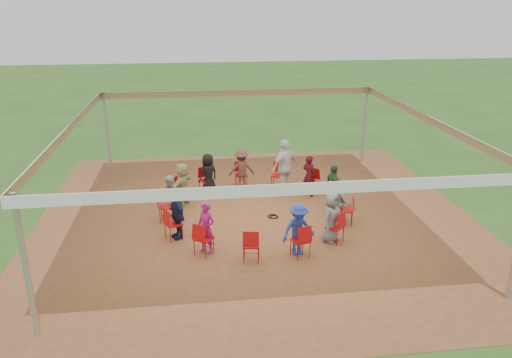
{
  "coord_description": "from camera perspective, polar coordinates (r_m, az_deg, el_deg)",
  "views": [
    {
      "loc": [
        -1.74,
        -13.73,
        6.24
      ],
      "look_at": [
        0.04,
        0.3,
        1.14
      ],
      "focal_mm": 35.0,
      "sensor_mm": 36.0,
      "label": 1
    }
  ],
  "objects": [
    {
      "name": "chair_10",
      "position": [
        12.58,
        -0.54,
        -7.56
      ],
      "size": [
        0.49,
        0.5,
        0.9
      ],
      "primitive_type": null,
      "rotation": [
        0.0,
        0.0,
        -0.17
      ],
      "color": "#B10B0B",
      "rests_on": "ground"
    },
    {
      "name": "person_seated_2",
      "position": [
        16.71,
        6.09,
        0.39
      ],
      "size": [
        0.58,
        0.61,
        1.4
      ],
      "primitive_type": "imported",
      "rotation": [
        0.0,
        0.0,
        2.25
      ],
      "color": "#38090E",
      "rests_on": "ground"
    },
    {
      "name": "person_seated_7",
      "position": [
        13.82,
        -9.02,
        -4.02
      ],
      "size": [
        0.73,
        0.92,
        1.4
      ],
      "primitive_type": "imported",
      "rotation": [
        0.0,
        0.0,
        -1.14
      ],
      "color": "#192044",
      "rests_on": "ground"
    },
    {
      "name": "chair_5",
      "position": [
        17.01,
        -5.67,
        -0.15
      ],
      "size": [
        0.59,
        0.6,
        0.9
      ],
      "primitive_type": null,
      "rotation": [
        0.0,
        0.0,
        -2.59
      ],
      "color": "#B10B0B",
      "rests_on": "ground"
    },
    {
      "name": "chair_9",
      "position": [
        12.97,
        -5.99,
        -6.79
      ],
      "size": [
        0.6,
        0.6,
        0.9
      ],
      "primitive_type": null,
      "rotation": [
        0.0,
        0.0,
        -0.65
      ],
      "color": "#B10B0B",
      "rests_on": "ground"
    },
    {
      "name": "chair_0",
      "position": [
        14.83,
        10.25,
        -3.47
      ],
      "size": [
        0.54,
        0.53,
        0.9
      ],
      "primitive_type": null,
      "rotation": [
        0.0,
        0.0,
        1.28
      ],
      "color": "#B10B0B",
      "rests_on": "ground"
    },
    {
      "name": "chair_6",
      "position": [
        16.16,
        -8.73,
        -1.39
      ],
      "size": [
        0.59,
        0.59,
        0.9
      ],
      "primitive_type": null,
      "rotation": [
        0.0,
        0.0,
        -2.1
      ],
      "color": "#B10B0B",
      "rests_on": "ground"
    },
    {
      "name": "chair_7",
      "position": [
        15.05,
        -10.21,
        -3.12
      ],
      "size": [
        0.46,
        0.44,
        0.9
      ],
      "primitive_type": null,
      "rotation": [
        0.0,
        0.0,
        -1.62
      ],
      "color": "#B10B0B",
      "rests_on": "ground"
    },
    {
      "name": "chair_3",
      "position": [
        17.41,
        2.48,
        0.4
      ],
      "size": [
        0.56,
        0.57,
        0.9
      ],
      "primitive_type": null,
      "rotation": [
        0.0,
        0.0,
        2.73
      ],
      "color": "#B10B0B",
      "rests_on": "ground"
    },
    {
      "name": "standing_person",
      "position": [
        16.67,
        3.32,
        1.35
      ],
      "size": [
        1.25,
        1.1,
        1.91
      ],
      "primitive_type": "imported",
      "rotation": [
        0.0,
        0.0,
        3.74
      ],
      "color": "silver",
      "rests_on": "ground"
    },
    {
      "name": "cable_coil",
      "position": [
        15.2,
        1.98,
        -4.31
      ],
      "size": [
        0.34,
        0.34,
        0.03
      ],
      "rotation": [
        0.0,
        0.0,
        0.06
      ],
      "color": "black",
      "rests_on": "ground"
    },
    {
      "name": "person_seated_5",
      "position": [
        16.01,
        -8.42,
        -0.59
      ],
      "size": [
        1.08,
        1.36,
        1.4
      ],
      "primitive_type": "imported",
      "rotation": [
        0.0,
        0.0,
        -2.1
      ],
      "color": "tan",
      "rests_on": "ground"
    },
    {
      "name": "dirt_patch",
      "position": [
        15.17,
        -0.0,
        -4.41
      ],
      "size": [
        13.0,
        13.0,
        0.0
      ],
      "primitive_type": "plane",
      "color": "brown",
      "rests_on": "ground"
    },
    {
      "name": "person_seated_9",
      "position": [
        12.83,
        4.87,
        -5.78
      ],
      "size": [
        1.0,
        0.71,
        1.4
      ],
      "primitive_type": "imported",
      "rotation": [
        0.0,
        0.0,
        0.31
      ],
      "color": "#223696",
      "rests_on": "ground"
    },
    {
      "name": "chair_1",
      "position": [
        15.98,
        9.14,
        -1.67
      ],
      "size": [
        0.51,
        0.5,
        0.9
      ],
      "primitive_type": null,
      "rotation": [
        0.0,
        0.0,
        1.76
      ],
      "color": "#B10B0B",
      "rests_on": "ground"
    },
    {
      "name": "person_seated_4",
      "position": [
        16.83,
        -5.48,
        0.56
      ],
      "size": [
        0.78,
        0.69,
        1.4
      ],
      "primitive_type": "imported",
      "rotation": [
        0.0,
        0.0,
        -2.59
      ],
      "color": "black",
      "rests_on": "ground"
    },
    {
      "name": "laptop",
      "position": [
        14.74,
        9.22,
        -2.65
      ],
      "size": [
        0.36,
        0.41,
        0.24
      ],
      "rotation": [
        0.0,
        0.0,
        1.28
      ],
      "color": "#B7B7BC",
      "rests_on": "ground"
    },
    {
      "name": "person_seated_8",
      "position": [
        12.94,
        -5.72,
        -5.57
      ],
      "size": [
        0.61,
        0.58,
        1.4
      ],
      "primitive_type": "imported",
      "rotation": [
        0.0,
        0.0,
        -0.65
      ],
      "color": "#971367",
      "rests_on": "ground"
    },
    {
      "name": "tent",
      "position": [
        14.37,
        -0.0,
        4.23
      ],
      "size": [
        10.33,
        10.33,
        3.0
      ],
      "color": "#B2B2B7",
      "rests_on": "ground"
    },
    {
      "name": "ground",
      "position": [
        15.18,
        -0.0,
        -4.43
      ],
      "size": [
        80.0,
        80.0,
        0.0
      ],
      "primitive_type": "plane",
      "color": "#295219",
      "rests_on": "ground"
    },
    {
      "name": "chair_4",
      "position": [
        17.45,
        -1.72,
        0.46
      ],
      "size": [
        0.45,
        0.47,
        0.9
      ],
      "primitive_type": null,
      "rotation": [
        0.0,
        0.0,
        -3.07
      ],
      "color": "#B10B0B",
      "rests_on": "ground"
    },
    {
      "name": "person_seated_6",
      "position": [
        14.94,
        -9.81,
        -2.21
      ],
      "size": [
        0.42,
        0.7,
        1.4
      ],
      "primitive_type": "imported",
      "rotation": [
        0.0,
        0.0,
        -1.62
      ],
      "color": "#A6A092",
      "rests_on": "ground"
    },
    {
      "name": "chair_11",
      "position": [
        12.85,
        5.11,
        -7.02
      ],
      "size": [
        0.54,
        0.55,
        0.9
      ],
      "primitive_type": null,
      "rotation": [
        0.0,
        0.0,
        0.31
      ],
      "color": "#B10B0B",
      "rests_on": "ground"
    },
    {
      "name": "person_seated_0",
      "position": [
        14.73,
        9.84,
        -2.53
      ],
      "size": [
        0.57,
        0.76,
        1.4
      ],
      "primitive_type": "imported",
      "rotation": [
        0.0,
        0.0,
        1.28
      ],
      "color": "slate",
      "rests_on": "ground"
    },
    {
      "name": "person_seated_1",
      "position": [
        15.83,
        8.8,
        -0.86
      ],
      "size": [
        0.57,
        0.89,
        1.4
      ],
      "primitive_type": "imported",
      "rotation": [
        0.0,
        0.0,
        1.76
      ],
      "color": "#26482E",
      "rests_on": "ground"
    },
    {
      "name": "person_seated_3",
      "position": [
        17.26,
        -1.67,
        1.13
      ],
      "size": [
        0.93,
        0.51,
        1.4
      ],
      "primitive_type": "imported",
      "rotation": [
        0.0,
        0.0,
        -3.07
      ],
      "color": "#542C28",
      "rests_on": "ground"
    },
    {
      "name": "person_seated_10",
      "position": [
        13.64,
        8.6,
        -4.34
      ],
      "size": [
        0.75,
        0.76,
        1.4
      ],
      "primitive_type": "imported",
      "rotation": [
        0.0,
        0.0,
        0.8
      ],
      "color": "slate",
      "rests_on": "ground"
    },
    {
      "name": "chair_8",
      "position": [
        13.89,
        -9.42,
        -5.09
      ],
      "size": [
        0.58,
        0.57,
        0.9
      ],
      "primitive_type": null,
      "rotation": [
        0.0,
        0.0,
        -1.14
      ],
      "color": "#B10B0B",
      "rests_on": "ground"
    },
    {
      "name": "chair_2",
      "position": [
        16.89,
        6.31,
        -0.33
      ],
      "size": [
        0.61,
        0.6,
        0.9
      ],
      "primitive_type": null,
      "rotation": [
        0.0,
        0.0,
        2.25
      ],
      "color": "#B10B0B",
      "rests_on": "ground"
    },
    {
      "name": "chair_12",
      "position": [
        13.69,
        8.99,
        -5.43
      ],
      "size": [
        0.61,
        0.61,
        0.9
      ],
      "primitive_type": null,
      "rotation": [
        0.0,
        0.0,
        0.8
      ],
      "color": "#B10B0B",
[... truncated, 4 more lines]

